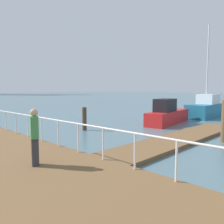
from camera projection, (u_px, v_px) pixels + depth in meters
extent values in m
plane|color=slate|center=(40.00, 127.00, 16.60)|extent=(300.00, 300.00, 0.00)
cube|color=brown|center=(179.00, 139.00, 12.12)|extent=(12.50, 2.00, 0.18)
cylinder|color=white|center=(176.00, 161.00, 5.72)|extent=(0.06, 0.06, 1.05)
cylinder|color=white|center=(135.00, 151.00, 6.62)|extent=(0.06, 0.06, 1.05)
cylinder|color=white|center=(103.00, 144.00, 7.52)|extent=(0.06, 0.06, 1.05)
cylinder|color=white|center=(78.00, 138.00, 8.42)|extent=(0.06, 0.06, 1.05)
cylinder|color=white|center=(58.00, 133.00, 9.32)|extent=(0.06, 0.06, 1.05)
cylinder|color=white|center=(42.00, 129.00, 10.22)|extent=(0.06, 0.06, 1.05)
cylinder|color=white|center=(28.00, 126.00, 11.12)|extent=(0.06, 0.06, 1.05)
cylinder|color=white|center=(16.00, 123.00, 12.02)|extent=(0.06, 0.06, 1.05)
cylinder|color=white|center=(6.00, 121.00, 12.92)|extent=(0.06, 0.06, 1.05)
cylinder|color=white|center=(103.00, 128.00, 7.47)|extent=(0.06, 31.31, 0.06)
cylinder|color=#473826|center=(84.00, 119.00, 15.17)|extent=(0.29, 0.29, 1.52)
cube|color=#1E6B8C|center=(206.00, 111.00, 22.20)|extent=(5.20, 1.99, 1.28)
cube|color=white|center=(208.00, 99.00, 22.42)|extent=(2.09, 1.58, 0.93)
cylinder|color=silver|center=(208.00, 65.00, 21.77)|extent=(0.12, 0.12, 7.37)
cube|color=red|center=(168.00, 117.00, 18.27)|extent=(5.87, 2.26, 1.00)
cube|color=black|center=(165.00, 105.00, 17.61)|extent=(2.19, 1.42, 0.96)
cube|color=#333338|center=(35.00, 152.00, 6.97)|extent=(0.29, 0.34, 0.83)
cube|color=#3F8C4C|center=(34.00, 127.00, 6.90)|extent=(0.34, 0.42, 0.66)
sphere|color=tan|center=(34.00, 112.00, 6.85)|extent=(0.23, 0.23, 0.23)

